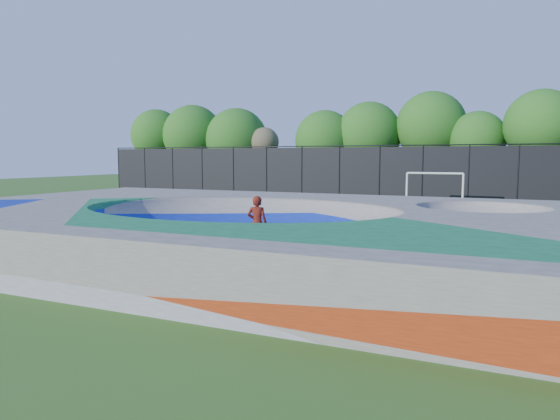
% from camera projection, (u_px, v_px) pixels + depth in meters
% --- Properties ---
extents(ground, '(120.00, 120.00, 0.00)m').
position_uv_depth(ground, '(239.00, 250.00, 16.94)').
color(ground, '#2C5517').
rests_on(ground, ground).
extents(skate_deck, '(22.00, 14.00, 1.50)m').
position_uv_depth(skate_deck, '(239.00, 229.00, 16.87)').
color(skate_deck, gray).
rests_on(skate_deck, ground).
extents(skater, '(0.75, 0.57, 1.87)m').
position_uv_depth(skater, '(257.00, 223.00, 16.75)').
color(skater, '#AC240D').
rests_on(skater, ground).
extents(skateboard, '(0.81, 0.41, 0.05)m').
position_uv_depth(skateboard, '(257.00, 250.00, 16.85)').
color(skateboard, black).
rests_on(skateboard, ground).
extents(soccer_goal, '(3.41, 0.12, 2.26)m').
position_uv_depth(soccer_goal, '(434.00, 184.00, 30.31)').
color(soccer_goal, silver).
rests_on(soccer_goal, ground).
extents(fence, '(48.09, 0.09, 4.04)m').
position_uv_depth(fence, '(380.00, 172.00, 35.80)').
color(fence, black).
rests_on(fence, ground).
extents(treeline, '(53.29, 7.36, 8.40)m').
position_uv_depth(treeline, '(391.00, 134.00, 40.26)').
color(treeline, '#4C3A26').
rests_on(treeline, ground).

